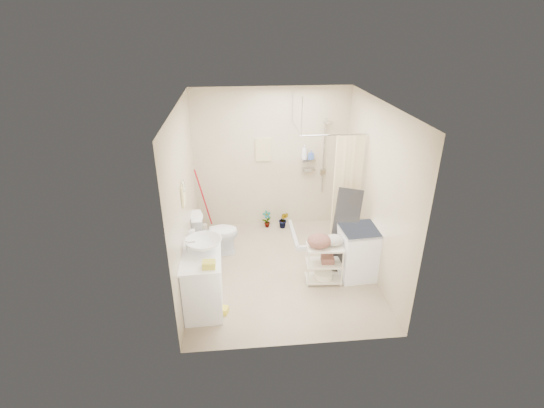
{
  "coord_description": "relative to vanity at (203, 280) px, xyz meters",
  "views": [
    {
      "loc": [
        -0.65,
        -5.18,
        3.61
      ],
      "look_at": [
        -0.12,
        0.25,
        1.05
      ],
      "focal_mm": 26.0,
      "sensor_mm": 36.0,
      "label": 1
    }
  ],
  "objects": [
    {
      "name": "floor",
      "position": [
        1.16,
        0.73,
        -0.42
      ],
      "size": [
        3.2,
        3.2,
        0.0
      ],
      "primitive_type": "plane",
      "color": "tan",
      "rests_on": "ground"
    },
    {
      "name": "ceiling",
      "position": [
        1.16,
        0.73,
        2.18
      ],
      "size": [
        2.8,
        3.2,
        0.04
      ],
      "primitive_type": "cube",
      "color": "silver",
      "rests_on": "ground"
    },
    {
      "name": "wall_back",
      "position": [
        1.16,
        2.33,
        0.88
      ],
      "size": [
        2.8,
        0.04,
        2.6
      ],
      "primitive_type": "cube",
      "color": "beige",
      "rests_on": "ground"
    },
    {
      "name": "wall_front",
      "position": [
        1.16,
        -0.87,
        0.88
      ],
      "size": [
        2.8,
        0.04,
        2.6
      ],
      "primitive_type": "cube",
      "color": "beige",
      "rests_on": "ground"
    },
    {
      "name": "wall_left",
      "position": [
        -0.24,
        0.73,
        0.88
      ],
      "size": [
        0.04,
        3.2,
        2.6
      ],
      "primitive_type": "cube",
      "color": "beige",
      "rests_on": "ground"
    },
    {
      "name": "wall_right",
      "position": [
        2.56,
        0.73,
        0.88
      ],
      "size": [
        0.04,
        3.2,
        2.6
      ],
      "primitive_type": "cube",
      "color": "beige",
      "rests_on": "ground"
    },
    {
      "name": "vanity",
      "position": [
        0.0,
        0.0,
        0.0
      ],
      "size": [
        0.56,
        0.96,
        0.83
      ],
      "primitive_type": "cube",
      "rotation": [
        0.0,
        0.0,
        0.04
      ],
      "color": "white",
      "rests_on": "ground"
    },
    {
      "name": "sink",
      "position": [
        0.04,
        0.08,
        0.5
      ],
      "size": [
        0.5,
        0.5,
        0.17
      ],
      "primitive_type": "imported",
      "rotation": [
        0.0,
        0.0,
        0.04
      ],
      "color": "silver",
      "rests_on": "vanity"
    },
    {
      "name": "counter_basket",
      "position": [
        0.13,
        -0.33,
        0.46
      ],
      "size": [
        0.16,
        0.13,
        0.09
      ],
      "primitive_type": "cube",
      "rotation": [
        0.0,
        0.0,
        -0.03
      ],
      "color": "gold",
      "rests_on": "vanity"
    },
    {
      "name": "floor_basket",
      "position": [
        0.24,
        -0.2,
        -0.35
      ],
      "size": [
        0.27,
        0.24,
        0.12
      ],
      "primitive_type": "cube",
      "rotation": [
        0.0,
        0.0,
        -0.32
      ],
      "color": "yellow",
      "rests_on": "ground"
    },
    {
      "name": "toilet",
      "position": [
        0.12,
        1.33,
        -0.03
      ],
      "size": [
        0.79,
        0.5,
        0.76
      ],
      "primitive_type": "imported",
      "rotation": [
        0.0,
        0.0,
        1.67
      ],
      "color": "white",
      "rests_on": "ground"
    },
    {
      "name": "mop",
      "position": [
        -0.13,
        2.15,
        0.21
      ],
      "size": [
        0.14,
        0.14,
        1.26
      ],
      "primitive_type": null,
      "rotation": [
        0.0,
        0.0,
        -0.2
      ],
      "color": "#A50415",
      "rests_on": "ground"
    },
    {
      "name": "potted_plant_a",
      "position": [
        1.05,
        2.16,
        -0.25
      ],
      "size": [
        0.21,
        0.18,
        0.34
      ],
      "primitive_type": "imported",
      "rotation": [
        0.0,
        0.0,
        0.42
      ],
      "color": "brown",
      "rests_on": "ground"
    },
    {
      "name": "potted_plant_b",
      "position": [
        1.37,
        2.11,
        -0.25
      ],
      "size": [
        0.22,
        0.2,
        0.34
      ],
      "primitive_type": "imported",
      "rotation": [
        0.0,
        0.0,
        -0.31
      ],
      "color": "brown",
      "rests_on": "ground"
    },
    {
      "name": "hanging_towel",
      "position": [
        1.01,
        2.31,
        1.08
      ],
      "size": [
        0.28,
        0.03,
        0.42
      ],
      "primitive_type": "cube",
      "color": "beige",
      "rests_on": "wall_back"
    },
    {
      "name": "towel_ring",
      "position": [
        -0.22,
        0.53,
        1.05
      ],
      "size": [
        0.04,
        0.22,
        0.34
      ],
      "primitive_type": null,
      "color": "#F0E195",
      "rests_on": "wall_left"
    },
    {
      "name": "tp_holder",
      "position": [
        -0.2,
        0.78,
        0.3
      ],
      "size": [
        0.08,
        0.12,
        0.14
      ],
      "primitive_type": null,
      "color": "white",
      "rests_on": "wall_left"
    },
    {
      "name": "shower",
      "position": [
        2.01,
        1.78,
        0.63
      ],
      "size": [
        1.1,
        1.1,
        2.1
      ],
      "primitive_type": null,
      "color": "silver",
      "rests_on": "ground"
    },
    {
      "name": "shampoo_bottle_a",
      "position": [
        1.74,
        2.25,
        1.04
      ],
      "size": [
        0.11,
        0.11,
        0.26
      ],
      "primitive_type": "imported",
      "rotation": [
        0.0,
        0.0,
        -0.11
      ],
      "color": "silver",
      "rests_on": "shower"
    },
    {
      "name": "shampoo_bottle_b",
      "position": [
        1.87,
        2.23,
        0.99
      ],
      "size": [
        0.1,
        0.1,
        0.17
      ],
      "primitive_type": "imported",
      "rotation": [
        0.0,
        0.0,
        0.37
      ],
      "color": "#4162B8",
      "rests_on": "shower"
    },
    {
      "name": "washing_machine",
      "position": [
        2.3,
        0.5,
        -0.01
      ],
      "size": [
        0.59,
        0.6,
        0.81
      ],
      "primitive_type": "cube",
      "rotation": [
        0.0,
        0.0,
        0.07
      ],
      "color": "white",
      "rests_on": "ground"
    },
    {
      "name": "laundry_rack",
      "position": [
        1.76,
        0.38,
        -0.05
      ],
      "size": [
        0.55,
        0.35,
        0.74
      ],
      "primitive_type": null,
      "rotation": [
        0.0,
        0.0,
        -0.07
      ],
      "color": "silver",
      "rests_on": "ground"
    },
    {
      "name": "ironing_board",
      "position": [
        2.13,
        0.7,
        0.26
      ],
      "size": [
        0.39,
        0.16,
        1.36
      ],
      "primitive_type": null,
      "rotation": [
        0.0,
        0.0,
        -0.12
      ],
      "color": "black",
      "rests_on": "ground"
    }
  ]
}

